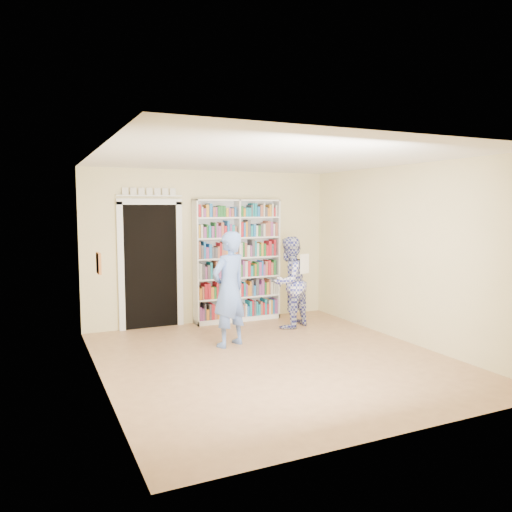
{
  "coord_description": "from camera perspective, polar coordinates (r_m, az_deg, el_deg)",
  "views": [
    {
      "loc": [
        -2.98,
        -5.91,
        2.07
      ],
      "look_at": [
        0.14,
        0.9,
        1.32
      ],
      "focal_mm": 35.0,
      "sensor_mm": 36.0,
      "label": 1
    }
  ],
  "objects": [
    {
      "name": "wall_art",
      "position": [
        6.19,
        -17.54,
        -0.79
      ],
      "size": [
        0.03,
        0.25,
        0.25
      ],
      "primitive_type": "cube",
      "color": "brown",
      "rests_on": "wall_left"
    },
    {
      "name": "wall_right",
      "position": [
        7.92,
        16.79,
        0.23
      ],
      "size": [
        0.0,
        5.0,
        5.0
      ],
      "primitive_type": "plane",
      "rotation": [
        1.57,
        0.0,
        -1.57
      ],
      "color": "beige",
      "rests_on": "floor"
    },
    {
      "name": "man_plaid",
      "position": [
        8.54,
        3.81,
        -3.01
      ],
      "size": [
        0.94,
        0.86,
        1.56
      ],
      "primitive_type": "imported",
      "rotation": [
        0.0,
        0.0,
        3.59
      ],
      "color": "#303493",
      "rests_on": "floor"
    },
    {
      "name": "wall_back",
      "position": [
        8.95,
        -5.13,
        1.05
      ],
      "size": [
        4.5,
        0.0,
        4.5
      ],
      "primitive_type": "plane",
      "rotation": [
        1.57,
        0.0,
        0.0
      ],
      "color": "beige",
      "rests_on": "floor"
    },
    {
      "name": "man_blue",
      "position": [
        7.38,
        -3.09,
        -3.8
      ],
      "size": [
        0.73,
        0.62,
        1.71
      ],
      "primitive_type": "imported",
      "rotation": [
        0.0,
        0.0,
        3.54
      ],
      "color": "#5C7ECD",
      "rests_on": "floor"
    },
    {
      "name": "bookshelf",
      "position": [
        8.98,
        -2.17,
        -0.47
      ],
      "size": [
        1.59,
        0.3,
        2.19
      ],
      "rotation": [
        0.0,
        0.0,
        0.18
      ],
      "color": "white",
      "rests_on": "floor"
    },
    {
      "name": "wall_left",
      "position": [
        6.0,
        -17.47,
        -1.48
      ],
      "size": [
        0.0,
        5.0,
        5.0
      ],
      "primitive_type": "plane",
      "rotation": [
        1.57,
        0.0,
        1.57
      ],
      "color": "beige",
      "rests_on": "floor"
    },
    {
      "name": "doorway",
      "position": [
        8.64,
        -11.96,
        -0.36
      ],
      "size": [
        1.1,
        0.08,
        2.43
      ],
      "color": "black",
      "rests_on": "floor"
    },
    {
      "name": "floor",
      "position": [
        6.93,
        2.06,
        -11.69
      ],
      "size": [
        5.0,
        5.0,
        0.0
      ],
      "primitive_type": "plane",
      "color": "#996C4A",
      "rests_on": "ground"
    },
    {
      "name": "ceiling",
      "position": [
        6.65,
        2.15,
        11.12
      ],
      "size": [
        5.0,
        5.0,
        0.0
      ],
      "primitive_type": "plane",
      "rotation": [
        3.14,
        0.0,
        0.0
      ],
      "color": "white",
      "rests_on": "wall_back"
    },
    {
      "name": "paper_sheet",
      "position": [
        8.39,
        5.57,
        -0.9
      ],
      "size": [
        0.22,
        0.1,
        0.33
      ],
      "primitive_type": "cube",
      "rotation": [
        0.0,
        0.0,
        0.4
      ],
      "color": "white",
      "rests_on": "man_plaid"
    }
  ]
}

